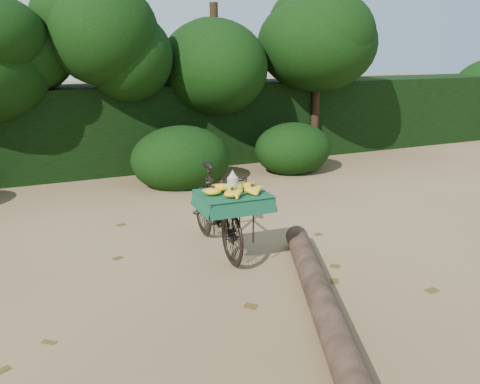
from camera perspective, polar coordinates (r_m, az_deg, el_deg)
name	(u,v)px	position (r m, az deg, el deg)	size (l,w,h in m)	color
ground	(175,290)	(5.74, -7.31, -10.84)	(80.00, 80.00, 0.00)	tan
vendor_bicycle	(217,209)	(6.56, -2.58, -1.87)	(0.83, 1.89, 1.12)	black
fallen_log	(325,309)	(5.09, 9.52, -12.83)	(0.29, 0.29, 3.98)	brown
hedge_backdrop	(84,129)	(11.44, -17.10, 6.76)	(26.00, 1.80, 1.80)	black
tree_row	(50,79)	(10.47, -20.55, 11.75)	(14.50, 2.00, 4.00)	black
bush_clumps	(130,167)	(9.66, -12.28, 2.81)	(8.80, 1.70, 0.90)	black
leaf_litter	(159,267)	(6.30, -9.11, -8.34)	(7.00, 7.30, 0.01)	#543F16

